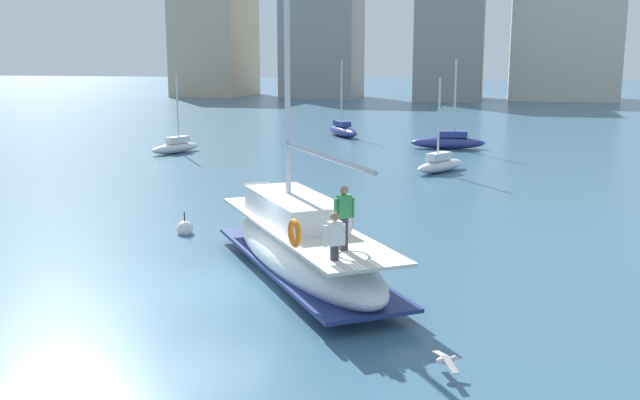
% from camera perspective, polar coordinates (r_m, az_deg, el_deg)
% --- Properties ---
extents(ground_plane, '(400.00, 400.00, 0.00)m').
position_cam_1_polar(ground_plane, '(19.80, -7.71, -6.71)').
color(ground_plane, '#38607A').
extents(main_sailboat, '(7.53, 9.21, 12.38)m').
position_cam_1_polar(main_sailboat, '(20.29, -1.45, -3.51)').
color(main_sailboat, silver).
rests_on(main_sailboat, ground).
extents(moored_sloop_near, '(3.70, 4.73, 5.86)m').
position_cam_1_polar(moored_sloop_near, '(56.57, 1.82, 5.54)').
color(moored_sloop_near, navy).
rests_on(moored_sloop_near, ground).
extents(moored_sloop_far, '(2.34, 4.06, 4.98)m').
position_cam_1_polar(moored_sloop_far, '(47.56, -11.29, 4.18)').
color(moored_sloop_far, silver).
rests_on(moored_sloop_far, ground).
extents(moored_cutter_right, '(5.07, 1.94, 5.95)m').
position_cam_1_polar(moored_cutter_right, '(49.56, 10.09, 4.58)').
color(moored_cutter_right, navy).
rests_on(moored_cutter_right, ground).
extents(moored_ketch_distant, '(2.80, 4.05, 5.02)m').
position_cam_1_polar(moored_ketch_distant, '(39.38, 9.46, 2.84)').
color(moored_ketch_distant, silver).
rests_on(moored_ketch_distant, ground).
extents(seagull, '(0.60, 1.03, 0.17)m').
position_cam_1_polar(seagull, '(14.45, 9.90, -12.30)').
color(seagull, silver).
rests_on(seagull, ground).
extents(mooring_buoy, '(0.57, 0.57, 0.88)m').
position_cam_1_polar(mooring_buoy, '(25.65, -10.60, -2.26)').
color(mooring_buoy, silver).
rests_on(mooring_buoy, ground).
extents(waterfront_buildings, '(85.68, 20.07, 19.98)m').
position_cam_1_polar(waterfront_buildings, '(110.75, 11.03, 12.41)').
color(waterfront_buildings, '#C6AD8E').
rests_on(waterfront_buildings, ground).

